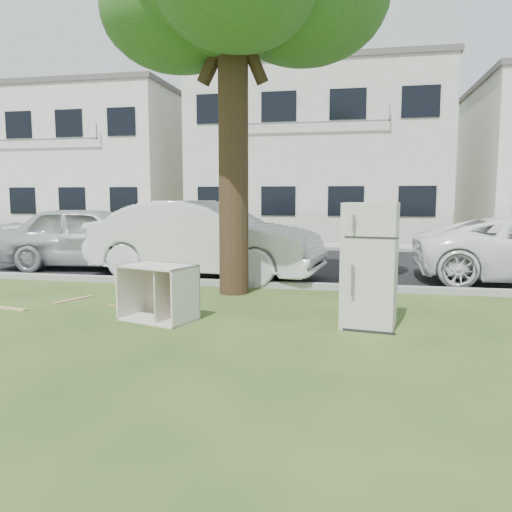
% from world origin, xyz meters
% --- Properties ---
extents(ground, '(120.00, 120.00, 0.00)m').
position_xyz_m(ground, '(0.00, 0.00, 0.00)').
color(ground, '#2C4518').
extents(road, '(120.00, 7.00, 0.01)m').
position_xyz_m(road, '(0.00, 6.00, 0.01)').
color(road, black).
rests_on(road, ground).
extents(kerb_near, '(120.00, 0.18, 0.12)m').
position_xyz_m(kerb_near, '(0.00, 2.45, 0.00)').
color(kerb_near, gray).
rests_on(kerb_near, ground).
extents(kerb_far, '(120.00, 0.18, 0.12)m').
position_xyz_m(kerb_far, '(0.00, 9.55, 0.00)').
color(kerb_far, gray).
rests_on(kerb_far, ground).
extents(sidewalk, '(120.00, 2.80, 0.01)m').
position_xyz_m(sidewalk, '(0.00, 11.00, 0.01)').
color(sidewalk, gray).
rests_on(sidewalk, ground).
extents(low_wall, '(120.00, 0.15, 0.70)m').
position_xyz_m(low_wall, '(0.00, 12.60, 0.35)').
color(low_wall, gray).
rests_on(low_wall, ground).
extents(townhouse_left, '(10.20, 8.16, 7.04)m').
position_xyz_m(townhouse_left, '(-12.00, 17.50, 3.52)').
color(townhouse_left, white).
rests_on(townhouse_left, ground).
extents(townhouse_center, '(11.22, 8.16, 7.44)m').
position_xyz_m(townhouse_center, '(0.00, 17.50, 3.72)').
color(townhouse_center, silver).
rests_on(townhouse_center, ground).
extents(fridge, '(0.79, 0.74, 1.69)m').
position_xyz_m(fridge, '(1.97, -0.18, 0.84)').
color(fridge, beige).
rests_on(fridge, ground).
extents(cabinet, '(1.17, 0.92, 0.80)m').
position_xyz_m(cabinet, '(-0.99, -0.38, 0.40)').
color(cabinet, silver).
rests_on(cabinet, ground).
extents(plank_a, '(1.09, 0.30, 0.02)m').
position_xyz_m(plank_a, '(-1.60, 0.39, 0.01)').
color(plank_a, olive).
rests_on(plank_a, ground).
extents(plank_b, '(1.01, 0.29, 0.02)m').
position_xyz_m(plank_b, '(-3.73, -0.17, 0.01)').
color(plank_b, tan).
rests_on(plank_b, ground).
extents(plank_c, '(0.37, 0.74, 0.02)m').
position_xyz_m(plank_c, '(-2.96, 0.64, 0.01)').
color(plank_c, tan).
rests_on(plank_c, ground).
extents(car_center, '(5.29, 2.43, 1.68)m').
position_xyz_m(car_center, '(-1.46, 3.43, 0.84)').
color(car_center, silver).
rests_on(car_center, ground).
extents(car_left, '(4.77, 2.36, 1.56)m').
position_xyz_m(car_left, '(-4.57, 4.24, 0.78)').
color(car_left, '#B1B5B9').
rests_on(car_left, ground).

